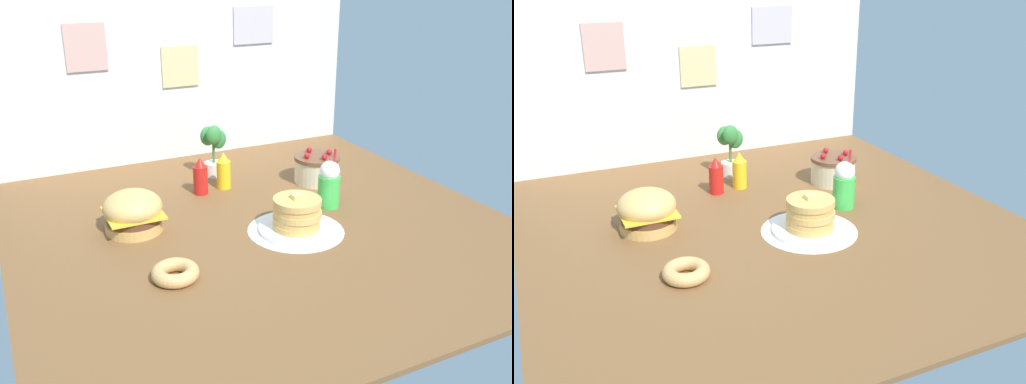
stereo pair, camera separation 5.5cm
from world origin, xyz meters
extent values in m
cube|color=brown|center=(0.00, 0.00, -0.01)|extent=(2.03, 2.01, 0.02)
cube|color=silver|center=(0.00, 1.00, 0.46)|extent=(2.03, 0.03, 0.93)
cube|color=#D8A599|center=(-0.48, 0.98, 0.64)|extent=(0.20, 0.01, 0.23)
cube|color=beige|center=(0.01, 0.98, 0.51)|extent=(0.20, 0.01, 0.22)
cube|color=silver|center=(0.44, 0.98, 0.71)|extent=(0.24, 0.01, 0.20)
cylinder|color=white|center=(0.10, -0.13, 0.00)|extent=(0.40, 0.40, 0.00)
cylinder|color=#DBA859|center=(-0.50, 0.17, 0.02)|extent=(0.24, 0.24, 0.04)
cylinder|color=#59331E|center=(-0.50, 0.17, 0.06)|extent=(0.22, 0.22, 0.03)
cube|color=yellow|center=(-0.50, 0.17, 0.08)|extent=(0.23, 0.23, 0.01)
ellipsoid|color=#E5B260|center=(-0.50, 0.17, 0.11)|extent=(0.24, 0.24, 0.14)
cylinder|color=white|center=(0.10, -0.13, 0.01)|extent=(0.31, 0.31, 0.01)
cylinder|color=#E0AD5B|center=(0.10, -0.14, 0.03)|extent=(0.20, 0.20, 0.03)
cylinder|color=#E0AD5B|center=(0.10, -0.13, 0.06)|extent=(0.19, 0.19, 0.03)
cylinder|color=#E0AD5B|center=(0.11, -0.13, 0.08)|extent=(0.20, 0.20, 0.03)
cylinder|color=#E0AD5B|center=(0.10, -0.13, 0.11)|extent=(0.19, 0.19, 0.03)
cylinder|color=#E0AD5B|center=(0.11, -0.13, 0.13)|extent=(0.20, 0.20, 0.03)
cube|color=#F7E072|center=(0.10, -0.13, 0.15)|extent=(0.04, 0.04, 0.02)
cylinder|color=beige|center=(0.47, 0.31, 0.06)|extent=(0.22, 0.22, 0.12)
cylinder|color=brown|center=(0.47, 0.31, 0.13)|extent=(0.23, 0.23, 0.02)
sphere|color=red|center=(0.54, 0.31, 0.15)|extent=(0.03, 0.03, 0.03)
sphere|color=red|center=(0.47, 0.38, 0.15)|extent=(0.03, 0.03, 0.03)
sphere|color=red|center=(0.41, 0.30, 0.15)|extent=(0.03, 0.03, 0.03)
sphere|color=red|center=(0.48, 0.25, 0.15)|extent=(0.03, 0.03, 0.03)
cylinder|color=red|center=(-0.10, 0.42, 0.07)|extent=(0.07, 0.07, 0.14)
cone|color=red|center=(-0.10, 0.42, 0.16)|extent=(0.06, 0.06, 0.05)
cylinder|color=yellow|center=(0.02, 0.44, 0.07)|extent=(0.07, 0.07, 0.14)
cone|color=yellow|center=(0.02, 0.44, 0.16)|extent=(0.06, 0.06, 0.05)
cylinder|color=green|center=(0.36, 0.03, 0.07)|extent=(0.10, 0.10, 0.15)
sphere|color=white|center=(0.36, 0.03, 0.17)|extent=(0.09, 0.09, 0.09)
cylinder|color=red|center=(0.38, 0.03, 0.20)|extent=(0.01, 0.02, 0.15)
torus|color=tan|center=(-0.47, -0.28, 0.03)|extent=(0.17, 0.17, 0.05)
torus|color=#8CCC8C|center=(-0.47, -0.28, 0.03)|extent=(0.16, 0.16, 0.04)
cylinder|color=white|center=(0.04, 0.62, 0.04)|extent=(0.10, 0.10, 0.07)
cylinder|color=#4C7238|center=(0.04, 0.62, 0.14)|extent=(0.01, 0.01, 0.13)
ellipsoid|color=#38843D|center=(0.08, 0.63, 0.19)|extent=(0.08, 0.05, 0.10)
ellipsoid|color=#38843D|center=(0.03, 0.65, 0.21)|extent=(0.08, 0.05, 0.10)
ellipsoid|color=#38843D|center=(0.04, 0.59, 0.23)|extent=(0.08, 0.05, 0.10)
camera|label=1|loc=(-0.96, -1.94, 1.04)|focal=39.49mm
camera|label=2|loc=(-0.91, -1.97, 1.04)|focal=39.49mm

